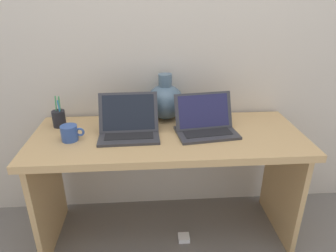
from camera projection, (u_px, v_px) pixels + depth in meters
ground_plane at (168, 231)px, 1.98m from camera, size 6.00×6.00×0.00m
back_wall at (164, 36)px, 1.80m from camera, size 4.40×0.04×2.40m
desk at (168, 157)px, 1.75m from camera, size 1.52×0.60×0.71m
laptop_left at (129, 125)px, 1.67m from camera, size 0.33×0.25×0.22m
laptop_right at (205, 123)px, 1.70m from camera, size 0.36×0.27×0.21m
green_vase at (165, 101)px, 1.86m from camera, size 0.23×0.23×0.28m
coffee_mug at (70, 133)px, 1.60m from camera, size 0.13×0.09×0.08m
pen_cup at (59, 118)px, 1.77m from camera, size 0.08×0.08×0.18m
power_brick at (184, 238)px, 1.90m from camera, size 0.07×0.07×0.03m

